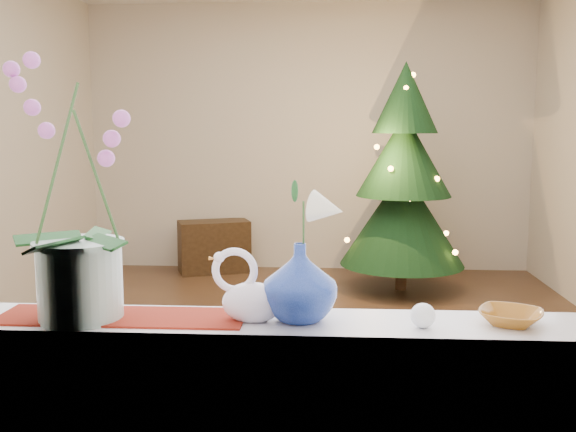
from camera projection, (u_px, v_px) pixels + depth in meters
name	position (u px, v px, depth m)	size (l,w,h in m)	color
ground	(296.00, 348.00, 4.26)	(5.00, 5.00, 0.00)	#3D2819
wall_back	(309.00, 138.00, 6.55)	(4.50, 0.10, 2.70)	beige
wall_front	(248.00, 169.00, 1.61)	(4.50, 0.10, 2.70)	beige
windowsill	(255.00, 327.00, 1.80)	(2.20, 0.26, 0.04)	white
window_frame	(248.00, 27.00, 1.59)	(2.22, 0.06, 1.60)	white
runner	(122.00, 316.00, 1.82)	(0.70, 0.20, 0.01)	maroon
orchid_pot	(76.00, 189.00, 1.75)	(0.25, 0.25, 0.74)	beige
swan	(252.00, 287.00, 1.77)	(0.23, 0.11, 0.19)	white
blue_vase	(300.00, 276.00, 1.77)	(0.24, 0.24, 0.25)	navy
lily	(300.00, 198.00, 1.75)	(0.14, 0.08, 0.19)	white
paperweight	(423.00, 315.00, 1.72)	(0.07, 0.07, 0.07)	white
amber_dish	(511.00, 318.00, 1.75)	(0.14, 0.14, 0.04)	#925919
xmas_tree	(403.00, 178.00, 5.69)	(1.11, 1.11, 2.03)	black
side_table	(214.00, 246.00, 6.51)	(0.70, 0.35, 0.52)	black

